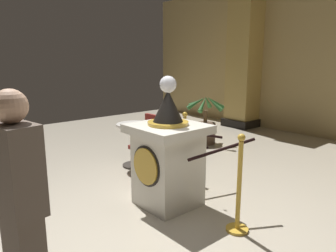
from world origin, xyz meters
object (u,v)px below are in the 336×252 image
(cafe_table, at_px, (134,139))
(cafe_chair_red, at_px, (150,140))
(stanchion_near, at_px, (239,198))
(potted_palm_left, at_px, (205,126))
(bystander_guest, at_px, (20,205))
(pedestal_clock, at_px, (168,156))
(stanchion_far, at_px, (184,155))

(cafe_table, bearing_deg, cafe_chair_red, -7.76)
(cafe_chair_red, bearing_deg, stanchion_near, -9.01)
(potted_palm_left, height_order, bystander_guest, bystander_guest)
(pedestal_clock, relative_size, cafe_chair_red, 1.68)
(pedestal_clock, height_order, stanchion_near, pedestal_clock)
(potted_palm_left, height_order, cafe_table, potted_palm_left)
(potted_palm_left, bearing_deg, stanchion_near, -41.76)
(pedestal_clock, relative_size, potted_palm_left, 1.50)
(potted_palm_left, bearing_deg, stanchion_far, -55.99)
(stanchion_near, distance_m, cafe_table, 2.48)
(stanchion_near, xyz_separation_m, cafe_chair_red, (-1.91, 0.30, 0.20))
(stanchion_near, height_order, cafe_chair_red, stanchion_near)
(bystander_guest, bearing_deg, potted_palm_left, 118.80)
(bystander_guest, xyz_separation_m, cafe_table, (-2.22, 2.44, -0.39))
(pedestal_clock, xyz_separation_m, stanchion_far, (-0.54, 0.81, -0.27))
(potted_palm_left, distance_m, cafe_table, 2.04)
(stanchion_near, relative_size, cafe_table, 1.44)
(stanchion_far, xyz_separation_m, potted_palm_left, (-1.17, 1.73, 0.02))
(stanchion_near, xyz_separation_m, bystander_guest, (-0.23, -2.06, 0.49))
(pedestal_clock, distance_m, cafe_chair_red, 1.03)
(stanchion_near, xyz_separation_m, potted_palm_left, (-2.69, 2.40, -0.00))
(pedestal_clock, distance_m, potted_palm_left, 3.07)
(pedestal_clock, distance_m, bystander_guest, 2.08)
(stanchion_near, bearing_deg, cafe_chair_red, 170.99)
(stanchion_far, relative_size, bystander_guest, 0.63)
(cafe_table, height_order, cafe_chair_red, cafe_chair_red)
(cafe_table, bearing_deg, bystander_guest, -47.74)
(pedestal_clock, relative_size, stanchion_near, 1.51)
(bystander_guest, relative_size, cafe_chair_red, 1.70)
(stanchion_near, distance_m, stanchion_far, 1.66)
(pedestal_clock, height_order, stanchion_far, pedestal_clock)
(potted_palm_left, relative_size, cafe_chair_red, 1.12)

